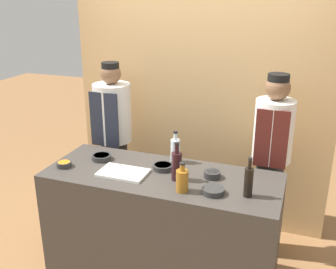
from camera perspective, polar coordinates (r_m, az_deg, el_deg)
The scene contains 14 objects.
cabinet_wall at distance 3.95m, azimuth 4.77°, elevation 4.06°, with size 2.56×0.18×2.40m.
counter at distance 3.29m, azimuth -0.88°, elevation -13.27°, with size 1.83×0.72×0.95m.
sauce_bowl_green at distance 2.79m, azimuth 6.58°, elevation -8.06°, with size 0.16×0.16×0.04m.
sauce_bowl_white at distance 3.02m, azimuth 6.43°, elevation -5.71°, with size 0.13×0.13×0.05m.
sauce_bowl_purple at distance 3.13m, azimuth -0.75°, elevation -4.68°, with size 0.16×0.16×0.04m.
sauce_bowl_red at distance 3.36m, azimuth -9.62°, elevation -3.23°, with size 0.16×0.16×0.04m.
sauce_bowl_orange at distance 3.29m, azimuth -14.85°, elevation -4.16°, with size 0.12×0.12×0.04m.
cutting_board at distance 3.08m, azimuth -6.53°, elevation -5.53°, with size 0.37×0.24×0.02m.
bottle_soy at distance 2.75m, azimuth 11.61°, elevation -6.69°, with size 0.06×0.06×0.29m.
bottle_wine at distance 2.93m, azimuth 1.26°, elevation -4.48°, with size 0.08×0.08×0.30m.
bottle_clear at distance 3.24m, azimuth 1.07°, elevation -2.26°, with size 0.08×0.08×0.27m.
bottle_amber at distance 2.78m, azimuth 2.07°, elevation -6.64°, with size 0.09×0.09×0.22m.
chef_left at distance 3.92m, azimuth -7.87°, elevation -0.79°, with size 0.36×0.36×1.67m.
chef_right at distance 3.51m, azimuth 14.67°, elevation -3.64°, with size 0.33×0.33×1.66m.
Camera 1 is at (0.99, -2.57, 2.27)m, focal length 42.00 mm.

